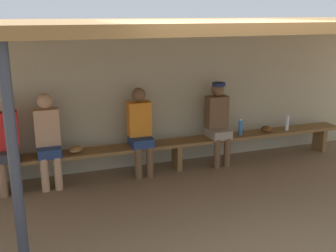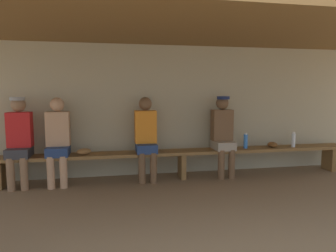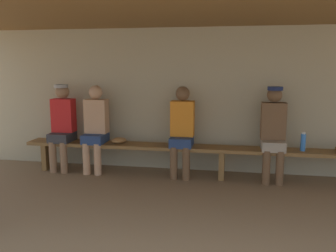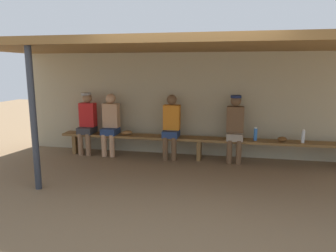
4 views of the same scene
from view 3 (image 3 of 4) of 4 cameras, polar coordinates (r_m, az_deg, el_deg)
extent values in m
plane|color=brown|center=(3.96, 7.66, -14.96)|extent=(24.00, 24.00, 0.00)
cube|color=tan|center=(5.62, 8.89, 4.02)|extent=(8.00, 0.20, 2.20)
cube|color=brown|center=(4.34, 8.83, 17.73)|extent=(8.00, 2.80, 0.12)
cube|color=brown|center=(5.29, 8.57, -3.64)|extent=(6.00, 0.36, 0.05)
cube|color=brown|center=(6.07, -18.49, -4.53)|extent=(0.08, 0.29, 0.41)
cube|color=brown|center=(5.34, 8.51, -6.04)|extent=(0.08, 0.29, 0.41)
cube|color=navy|center=(5.64, -11.46, -1.90)|extent=(0.32, 0.40, 0.14)
cylinder|color=tan|center=(5.59, -12.82, -5.09)|extent=(0.11, 0.11, 0.48)
cylinder|color=tan|center=(5.53, -11.10, -5.21)|extent=(0.11, 0.11, 0.48)
cube|color=tan|center=(5.66, -11.27, 1.54)|extent=(0.34, 0.20, 0.52)
sphere|color=tan|center=(5.62, -11.40, 5.27)|extent=(0.21, 0.21, 0.21)
cube|color=navy|center=(5.30, 2.17, -2.46)|extent=(0.32, 0.40, 0.14)
cylinder|color=brown|center=(5.22, 0.92, -5.90)|extent=(0.11, 0.11, 0.48)
cylinder|color=brown|center=(5.20, 2.89, -5.99)|extent=(0.11, 0.11, 0.48)
cube|color=orange|center=(5.31, 2.32, 1.20)|extent=(0.34, 0.20, 0.52)
sphere|color=brown|center=(5.27, 2.34, 5.18)|extent=(0.21, 0.21, 0.21)
cube|color=gray|center=(5.28, 16.28, -2.89)|extent=(0.32, 0.40, 0.14)
cylinder|color=brown|center=(5.18, 15.31, -6.38)|extent=(0.11, 0.11, 0.48)
cylinder|color=brown|center=(5.20, 17.29, -6.42)|extent=(0.11, 0.11, 0.48)
cube|color=brown|center=(5.30, 16.36, 0.78)|extent=(0.34, 0.20, 0.52)
sphere|color=brown|center=(5.25, 16.55, 4.77)|extent=(0.21, 0.21, 0.21)
cylinder|color=#19234C|center=(5.21, 16.65, 5.72)|extent=(0.21, 0.21, 0.05)
cube|color=#333338|center=(5.86, -16.42, -1.67)|extent=(0.32, 0.40, 0.14)
cylinder|color=#8C6647|center=(5.83, -17.78, -4.73)|extent=(0.11, 0.11, 0.48)
cylinder|color=#8C6647|center=(5.74, -16.19, -4.85)|extent=(0.11, 0.11, 0.48)
cube|color=red|center=(5.88, -16.23, 1.64)|extent=(0.34, 0.20, 0.52)
sphere|color=#8C6647|center=(5.84, -16.40, 5.23)|extent=(0.21, 0.21, 0.21)
cylinder|color=gray|center=(5.80, -16.62, 6.09)|extent=(0.21, 0.21, 0.05)
cylinder|color=blue|center=(5.34, 20.63, -2.45)|extent=(0.07, 0.07, 0.24)
cylinder|color=white|center=(5.31, 20.71, -1.05)|extent=(0.05, 0.05, 0.02)
ellipsoid|color=olive|center=(5.53, -7.78, -2.28)|extent=(0.29, 0.29, 0.09)
camera|label=1|loc=(2.51, -96.84, 17.24)|focal=43.88mm
camera|label=2|loc=(1.37, -64.53, -4.93)|focal=32.80mm
camera|label=4|loc=(1.25, 168.20, 1.32)|focal=33.39mm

